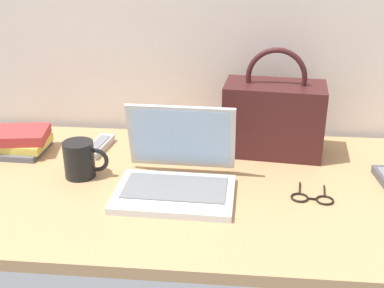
{
  "coord_description": "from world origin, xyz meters",
  "views": [
    {
      "loc": [
        0.08,
        -1.21,
        0.68
      ],
      "look_at": [
        -0.04,
        0.0,
        0.15
      ],
      "focal_mm": 46.84,
      "sensor_mm": 36.0,
      "label": 1
    }
  ],
  "objects": [
    {
      "name": "desk",
      "position": [
        0.0,
        0.0,
        0.01
      ],
      "size": [
        1.6,
        0.76,
        0.03
      ],
      "color": "tan",
      "rests_on": "ground"
    },
    {
      "name": "laptop",
      "position": [
        -0.08,
        -0.03,
        0.08
      ],
      "size": [
        0.32,
        0.28,
        0.21
      ],
      "color": "silver",
      "rests_on": "desk"
    },
    {
      "name": "coffee_mug",
      "position": [
        -0.36,
        0.02,
        0.08
      ],
      "size": [
        0.13,
        0.09,
        0.1
      ],
      "color": "black",
      "rests_on": "desk"
    },
    {
      "name": "remote_control_far",
      "position": [
        -0.35,
        0.2,
        0.04
      ],
      "size": [
        0.07,
        0.16,
        0.02
      ],
      "color": "#B7B7B7",
      "rests_on": "desk"
    },
    {
      "name": "eyeglasses",
      "position": [
        0.28,
        -0.05,
        0.03
      ],
      "size": [
        0.12,
        0.11,
        0.01
      ],
      "color": "black",
      "rests_on": "desk"
    },
    {
      "name": "handbag",
      "position": [
        0.19,
        0.24,
        0.15
      ],
      "size": [
        0.31,
        0.19,
        0.33
      ],
      "color": "#3F1919",
      "rests_on": "desk"
    },
    {
      "name": "book_stack",
      "position": [
        -0.6,
        0.16,
        0.07
      ],
      "size": [
        0.19,
        0.16,
        0.07
      ],
      "color": "#595960",
      "rests_on": "desk"
    }
  ]
}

